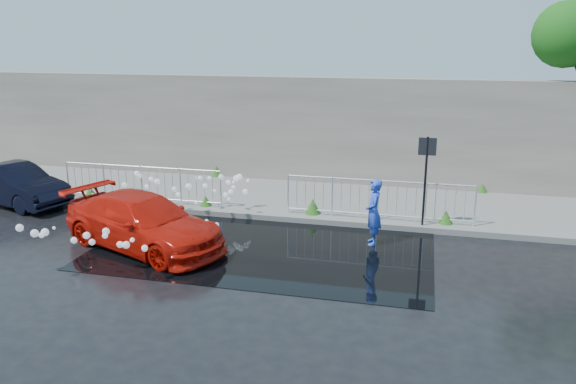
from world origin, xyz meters
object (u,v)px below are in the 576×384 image
sign_post (426,167)px  red_car (143,222)px  dark_car (15,185)px  person (374,212)px

sign_post → red_car: bearing=-156.3°
red_car → dark_car: bearing=88.1°
red_car → person: 5.57m
dark_car → sign_post: bearing=-71.0°
sign_post → person: size_ratio=1.53×
sign_post → dark_car: bearing=-177.6°
dark_car → person: bearing=-77.6°
sign_post → person: (-1.18, -1.30, -0.91)m
sign_post → person: bearing=-132.2°
sign_post → red_car: sign_post is taller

